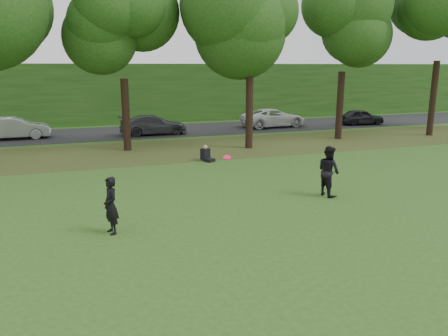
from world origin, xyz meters
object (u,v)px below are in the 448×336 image
object	(u,v)px
frisbee	(227,157)
seated_person	(206,155)
player_right	(329,171)
player_left	(111,206)

from	to	relation	value
frisbee	seated_person	distance (m)	8.08
player_right	frisbee	world-z (taller)	player_right
frisbee	player_right	bearing A→B (deg)	4.85
player_left	seated_person	bearing A→B (deg)	132.03
player_left	frisbee	size ratio (longest dim) A/B	4.50
seated_person	player_right	bearing A→B (deg)	-95.52
player_left	seated_person	size ratio (longest dim) A/B	2.04
player_right	player_left	bearing A→B (deg)	91.83
player_right	frisbee	xyz separation A→B (m)	(-4.18, -0.35, 0.87)
player_left	player_right	bearing A→B (deg)	83.49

